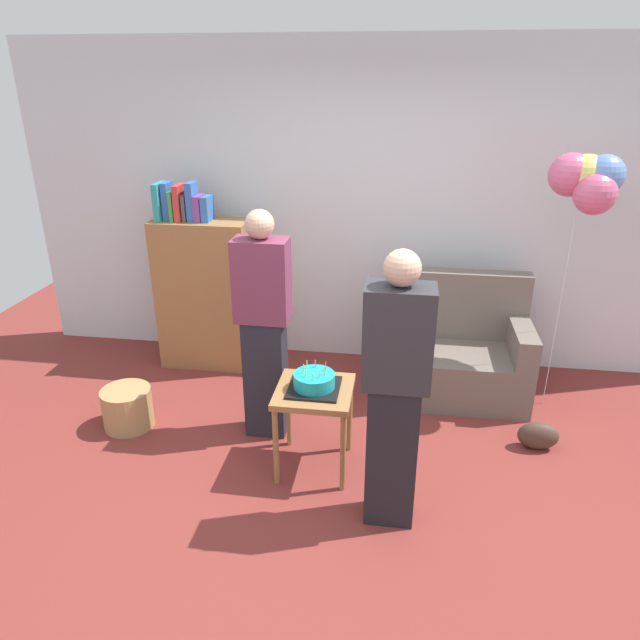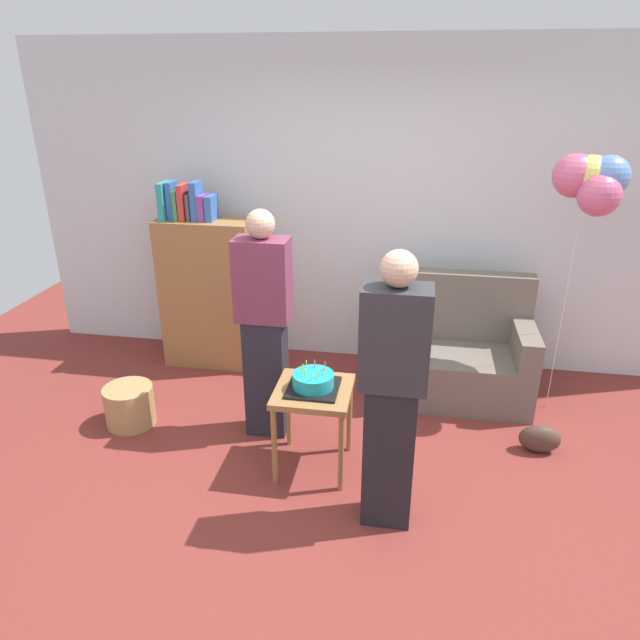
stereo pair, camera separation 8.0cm
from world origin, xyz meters
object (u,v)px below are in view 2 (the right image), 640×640
object	(u,v)px
handbag	(540,439)
bookshelf	(209,289)
person_blowing_candles	(264,326)
wicker_basket	(130,405)
person_holding_cake	(392,394)
side_table	(313,401)
couch	(459,354)
balloon_bunch	(592,181)
birthday_cake	(313,382)

from	to	relation	value
handbag	bookshelf	bearing A→B (deg)	160.73
person_blowing_candles	wicker_basket	world-z (taller)	person_blowing_candles
person_holding_cake	wicker_basket	xyz separation A→B (m)	(-1.94, 0.67, -0.68)
side_table	wicker_basket	size ratio (longest dim) A/B	1.63
bookshelf	side_table	world-z (taller)	bookshelf
couch	balloon_bunch	xyz separation A→B (m)	(0.73, -0.11, 1.41)
wicker_basket	person_blowing_candles	bearing A→B (deg)	5.08
person_blowing_candles	balloon_bunch	distance (m)	2.40
couch	side_table	world-z (taller)	couch
handbag	birthday_cake	bearing A→B (deg)	-164.45
bookshelf	side_table	bearing A→B (deg)	-49.16
birthday_cake	balloon_bunch	world-z (taller)	balloon_bunch
bookshelf	person_holding_cake	xyz separation A→B (m)	(1.67, -1.76, 0.14)
couch	wicker_basket	size ratio (longest dim) A/B	3.06
person_blowing_candles	bookshelf	bearing A→B (deg)	128.05
wicker_basket	handbag	world-z (taller)	wicker_basket
handbag	balloon_bunch	xyz separation A→B (m)	(0.20, 0.62, 1.65)
person_holding_cake	balloon_bunch	bearing A→B (deg)	-116.92
birthday_cake	person_holding_cake	distance (m)	0.67
handbag	balloon_bunch	world-z (taller)	balloon_bunch
side_table	wicker_basket	distance (m)	1.50
bookshelf	person_blowing_candles	world-z (taller)	person_blowing_candles
couch	bookshelf	size ratio (longest dim) A/B	0.68
bookshelf	person_holding_cake	bearing A→B (deg)	-46.40
couch	person_holding_cake	xyz separation A→B (m)	(-0.47, -1.56, 0.49)
side_table	person_blowing_candles	bearing A→B (deg)	138.13
couch	bookshelf	distance (m)	2.18
couch	person_blowing_candles	world-z (taller)	person_blowing_candles
birthday_cake	person_blowing_candles	world-z (taller)	person_blowing_candles
person_holding_cake	handbag	distance (m)	1.49
birthday_cake	person_blowing_candles	distance (m)	0.58
handbag	balloon_bunch	distance (m)	1.77
birthday_cake	handbag	size ratio (longest dim) A/B	1.14
bookshelf	handbag	bearing A→B (deg)	-19.27
couch	wicker_basket	xyz separation A→B (m)	(-2.41, -0.88, -0.19)
birthday_cake	handbag	distance (m)	1.65
bookshelf	wicker_basket	xyz separation A→B (m)	(-0.26, -1.08, -0.54)
couch	handbag	xyz separation A→B (m)	(0.53, -0.73, -0.24)
couch	person_blowing_candles	size ratio (longest dim) A/B	0.67
bookshelf	wicker_basket	world-z (taller)	bookshelf
couch	bookshelf	bearing A→B (deg)	174.64
birthday_cake	person_holding_cake	size ratio (longest dim) A/B	0.20
birthday_cake	wicker_basket	bearing A→B (deg)	169.35
balloon_bunch	bookshelf	bearing A→B (deg)	173.75
side_table	balloon_bunch	world-z (taller)	balloon_bunch
bookshelf	person_blowing_candles	size ratio (longest dim) A/B	0.99
balloon_bunch	person_holding_cake	bearing A→B (deg)	-129.81
person_holding_cake	side_table	bearing A→B (deg)	-25.82
birthday_cake	wicker_basket	world-z (taller)	birthday_cake
couch	person_holding_cake	world-z (taller)	person_holding_cake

